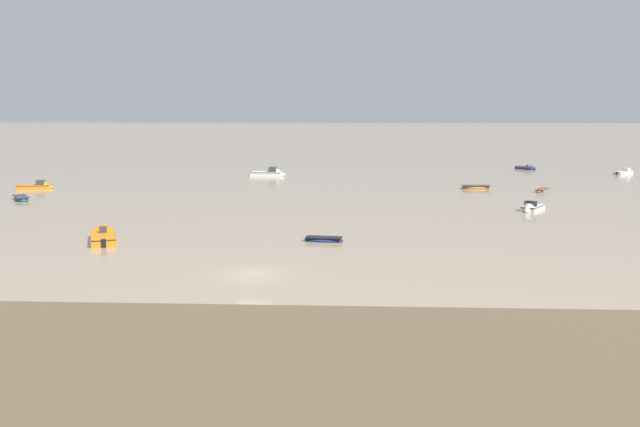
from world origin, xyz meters
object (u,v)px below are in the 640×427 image
rowboat_moored_0 (542,190)px  motorboat_moored_1 (531,209)px  motorboat_moored_4 (625,173)px  rowboat_moored_3 (21,198)px  motorboat_moored_7 (39,187)px  motorboat_moored_3 (528,169)px  rowboat_moored_2 (324,240)px  rowboat_moored_5 (476,187)px  motorboat_moored_0 (271,174)px  motorboat_moored_5 (103,237)px

rowboat_moored_0 → motorboat_moored_1: (-6.12, -16.95, 0.10)m
rowboat_moored_0 → motorboat_moored_4: size_ratio=0.88×
rowboat_moored_3 → motorboat_moored_7: size_ratio=0.84×
motorboat_moored_3 → rowboat_moored_2: motorboat_moored_3 is taller
rowboat_moored_2 → rowboat_moored_5: bearing=-110.9°
rowboat_moored_0 → motorboat_moored_7: size_ratio=0.73×
motorboat_moored_1 → rowboat_moored_5: 19.93m
motorboat_moored_3 → motorboat_moored_1: bearing=-54.0°
rowboat_moored_3 → motorboat_moored_4: bearing=-104.9°
rowboat_moored_2 → rowboat_moored_5: (20.22, 37.49, 0.03)m
rowboat_moored_0 → rowboat_moored_2: (-28.78, -34.66, -0.01)m
motorboat_moored_0 → motorboat_moored_4: bearing=8.8°
motorboat_moored_5 → rowboat_moored_5: bearing=-67.4°
motorboat_moored_0 → rowboat_moored_0: (39.78, -18.27, -0.18)m
motorboat_moored_0 → motorboat_moored_7: 36.13m
motorboat_moored_3 → rowboat_moored_2: size_ratio=1.15×
motorboat_moored_1 → rowboat_moored_5: motorboat_moored_1 is taller
rowboat_moored_0 → motorboat_moored_5: bearing=-21.5°
motorboat_moored_1 → motorboat_moored_7: size_ratio=0.88×
motorboat_moored_5 → motorboat_moored_7: bearing=11.8°
motorboat_moored_1 → motorboat_moored_5: motorboat_moored_5 is taller
motorboat_moored_1 → motorboat_moored_4: bearing=-179.7°
motorboat_moored_4 → motorboat_moored_5: motorboat_moored_5 is taller
rowboat_moored_0 → rowboat_moored_3: (-67.88, -11.15, 0.03)m
motorboat_moored_7 → motorboat_moored_1: bearing=-28.3°
motorboat_moored_0 → motorboat_moored_4: (60.82, 5.90, -0.10)m
motorboat_moored_3 → motorboat_moored_7: (-77.05, -31.93, 0.09)m
rowboat_moored_2 → rowboat_moored_3: 45.63m
rowboat_moored_5 → motorboat_moored_7: motorboat_moored_7 is taller
motorboat_moored_0 → motorboat_moored_7: bearing=-145.6°
motorboat_moored_3 → rowboat_moored_5: size_ratio=0.95×
motorboat_moored_1 → rowboat_moored_2: 28.76m
rowboat_moored_2 → motorboat_moored_7: (-41.93, 34.26, 0.13)m
motorboat_moored_3 → motorboat_moored_0: bearing=-113.6°
rowboat_moored_0 → rowboat_moored_2: 45.05m
rowboat_moored_2 → rowboat_moored_3: bearing=-23.6°
motorboat_moored_3 → motorboat_moored_5: 86.12m
rowboat_moored_2 → motorboat_moored_4: bearing=-122.8°
motorboat_moored_5 → rowboat_moored_5: motorboat_moored_5 is taller
motorboat_moored_4 → motorboat_moored_5: (-69.30, -59.23, 0.03)m
motorboat_moored_4 → rowboat_moored_5: 36.49m
motorboat_moored_4 → rowboat_moored_3: bearing=168.6°
rowboat_moored_2 → motorboat_moored_0: bearing=-70.8°
motorboat_moored_0 → motorboat_moored_5: size_ratio=1.01×
motorboat_moored_5 → motorboat_moored_1: bearing=-87.8°
rowboat_moored_5 → rowboat_moored_0: bearing=158.3°
rowboat_moored_2 → rowboat_moored_5: 42.60m
motorboat_moored_3 → motorboat_moored_7: 83.41m
motorboat_moored_4 → motorboat_moored_7: motorboat_moored_7 is taller
motorboat_moored_0 → rowboat_moored_5: 34.82m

